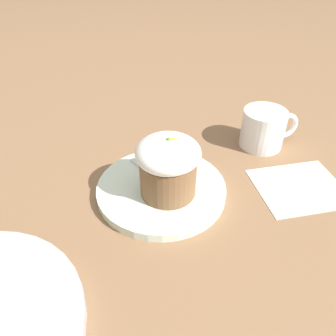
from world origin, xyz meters
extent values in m
plane|color=#846042|center=(0.00, 0.00, 0.00)|extent=(4.00, 4.00, 0.00)
cylinder|color=silver|center=(0.00, 0.00, 0.01)|extent=(0.21, 0.21, 0.01)
cylinder|color=brown|center=(0.01, -0.02, 0.05)|extent=(0.09, 0.09, 0.06)
ellipsoid|color=white|center=(0.01, -0.02, 0.09)|extent=(0.10, 0.10, 0.05)
cone|color=orange|center=(0.02, -0.02, 0.11)|extent=(0.02, 0.01, 0.01)
sphere|color=green|center=(0.01, -0.02, 0.11)|extent=(0.01, 0.01, 0.01)
cube|color=silver|center=(-0.02, 0.04, 0.02)|extent=(0.05, 0.09, 0.00)
ellipsoid|color=silver|center=(0.01, -0.02, 0.02)|extent=(0.05, 0.06, 0.01)
cylinder|color=white|center=(0.22, 0.10, 0.04)|extent=(0.08, 0.08, 0.08)
torus|color=white|center=(0.27, 0.10, 0.04)|extent=(0.06, 0.01, 0.06)
cube|color=white|center=(0.23, -0.04, 0.00)|extent=(0.15, 0.13, 0.00)
camera|label=1|loc=(-0.08, -0.40, 0.37)|focal=35.00mm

